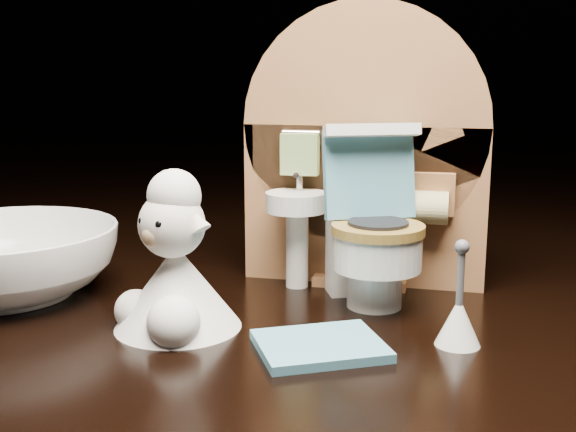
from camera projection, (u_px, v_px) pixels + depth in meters
The scene contains 6 objects.
backdrop_panel at pixel (363, 163), 0.39m from camera, with size 0.13×0.05×0.15m.
toy_toilet at pixel (371, 238), 0.36m from camera, with size 0.05×0.06×0.09m.
bath_mat at pixel (320, 346), 0.30m from camera, with size 0.05×0.04×0.00m, color teal.
toilet_brush at pixel (459, 318), 0.31m from camera, with size 0.02×0.02×0.05m.
plush_lamb at pixel (174, 274), 0.32m from camera, with size 0.06×0.06×0.07m.
ceramic_bowl at pixel (5, 262), 0.37m from camera, with size 0.11×0.11×0.04m, color white.
Camera 1 is at (0.05, -0.32, 0.12)m, focal length 45.00 mm.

